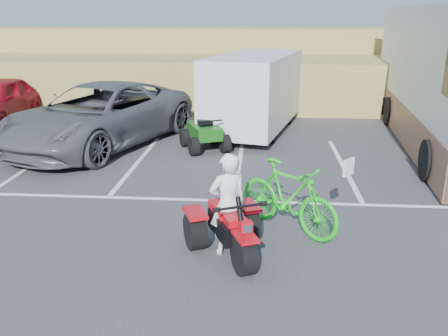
# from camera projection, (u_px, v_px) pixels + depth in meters

# --- Properties ---
(ground) EXTENTS (100.00, 100.00, 0.00)m
(ground) POSITION_uv_depth(u_px,v_px,m) (225.00, 256.00, 7.74)
(ground) COLOR #3A3A3C
(ground) RESTS_ON ground
(parking_stripes) EXTENTS (28.00, 5.16, 0.01)m
(parking_stripes) POSITION_uv_depth(u_px,v_px,m) (273.00, 176.00, 11.52)
(parking_stripes) COLOR white
(parking_stripes) RESTS_ON ground
(grass_embankment) EXTENTS (40.00, 8.50, 3.10)m
(grass_embankment) POSITION_uv_depth(u_px,v_px,m) (250.00, 67.00, 21.96)
(grass_embankment) COLOR olive
(grass_embankment) RESTS_ON ground
(red_trike_atv) EXTENTS (1.80, 2.02, 1.08)m
(red_trike_atv) POSITION_uv_depth(u_px,v_px,m) (231.00, 256.00, 7.74)
(red_trike_atv) COLOR red
(red_trike_atv) RESTS_ON ground
(rider) EXTENTS (0.74, 0.62, 1.71)m
(rider) POSITION_uv_depth(u_px,v_px,m) (228.00, 204.00, 7.61)
(rider) COLOR white
(rider) RESTS_ON ground
(green_dirt_bike) EXTENTS (2.02, 1.88, 1.30)m
(green_dirt_bike) POSITION_uv_depth(u_px,v_px,m) (288.00, 197.00, 8.48)
(green_dirt_bike) COLOR #14BF19
(green_dirt_bike) RESTS_ON ground
(grey_pickup) EXTENTS (5.16, 7.20, 1.82)m
(grey_pickup) POSITION_uv_depth(u_px,v_px,m) (100.00, 115.00, 14.00)
(grey_pickup) COLOR #4E5156
(grey_pickup) RESTS_ON ground
(cargo_trailer) EXTENTS (3.37, 5.76, 2.52)m
(cargo_trailer) POSITION_uv_depth(u_px,v_px,m) (255.00, 90.00, 15.59)
(cargo_trailer) COLOR silver
(cargo_trailer) RESTS_ON ground
(quad_atv_blue) EXTENTS (1.45, 1.70, 0.95)m
(quad_atv_blue) POSITION_uv_depth(u_px,v_px,m) (132.00, 133.00, 15.67)
(quad_atv_blue) COLOR navy
(quad_atv_blue) RESTS_ON ground
(quad_atv_green) EXTENTS (1.64, 1.84, 0.99)m
(quad_atv_green) POSITION_uv_depth(u_px,v_px,m) (205.00, 149.00, 13.81)
(quad_atv_green) COLOR #165413
(quad_atv_green) RESTS_ON ground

